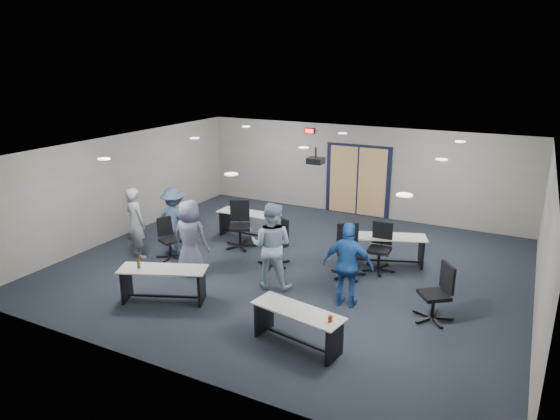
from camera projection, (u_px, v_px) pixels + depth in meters
The scene contains 25 objects.
floor at pixel (293, 266), 11.51m from camera, with size 10.00×10.00×0.00m, color black.
back_wall at pixel (358, 171), 14.95m from camera, with size 10.00×0.04×2.70m, color gray.
front_wall at pixel (160, 289), 7.29m from camera, with size 10.00×0.04×2.70m, color gray.
left_wall at pixel (125, 185), 13.30m from camera, with size 0.04×9.00×2.70m, color gray.
right_wall at pixel (545, 247), 8.93m from camera, with size 0.04×9.00×2.70m, color gray.
ceiling at pixel (294, 150), 10.72m from camera, with size 10.00×9.00×0.04m, color white.
double_door at pixel (358, 181), 15.00m from camera, with size 2.00×0.07×2.20m.
exit_sign at pixel (310, 131), 15.28m from camera, with size 0.32×0.07×0.18m.
ceiling_projector at pixel (316, 161), 11.10m from camera, with size 0.35×0.32×0.37m.
ceiling_can_lights at pixel (299, 149), 10.94m from camera, with size 6.24×5.74×0.02m, color white, non-canonical shape.
table_front_left at pixel (163, 279), 9.71m from camera, with size 1.78×1.17×0.94m.
table_front_right at pixel (298, 321), 8.19m from camera, with size 1.67×0.81×0.76m.
table_back_left at pixel (249, 221), 13.21m from camera, with size 1.69×0.57×0.68m.
table_back_right at pixel (388, 245), 11.44m from camera, with size 1.80×1.14×0.69m.
chair_back_a at pixel (240, 225), 12.48m from camera, with size 0.74×0.74×1.17m, color black, non-canonical shape.
chair_back_b at pixel (274, 243), 11.40m from camera, with size 0.69×0.69×1.10m, color black, non-canonical shape.
chair_back_c at pixel (349, 252), 10.81m from camera, with size 0.71×0.71×1.13m, color black, non-canonical shape.
chair_back_d at pixel (379, 248), 11.08m from camera, with size 0.68×0.68×1.08m, color black, non-canonical shape.
chair_loose_left at pixel (170, 239), 11.81m from camera, with size 0.62×0.62×0.98m, color black, non-canonical shape.
chair_loose_right at pixel (434, 293), 8.98m from camera, with size 0.68×0.68×1.08m, color black, non-canonical shape.
person_gray at pixel (136, 223), 11.77m from camera, with size 0.63×0.41×1.73m, color gray.
person_plaid at pixel (190, 238), 10.84m from camera, with size 0.82×0.54×1.69m, color slate.
person_lightblue at pixel (271, 246), 10.20m from camera, with size 0.89×0.69×1.83m, color #97B3C8.
person_navy at pixel (348, 265), 9.42m from camera, with size 0.98×0.41×1.68m, color #1C4D9A.
person_back at pixel (174, 220), 12.13m from camera, with size 1.05×0.60×1.62m, color #384A65.
Camera 1 is at (4.60, -9.60, 4.59)m, focal length 32.00 mm.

